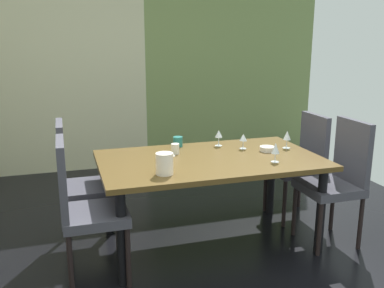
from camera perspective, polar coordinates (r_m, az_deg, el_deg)
ground_plane at (r=3.31m, az=0.92°, el=-16.64°), size 5.23×5.81×0.02m
back_panel_interior at (r=5.57m, az=-20.89°, el=10.76°), size 2.80×0.10×2.89m
garden_window_panel at (r=6.02m, az=5.34°, el=11.78°), size 2.43×0.10×2.89m
dining_table at (r=3.46m, az=2.39°, el=-3.09°), size 1.76×1.04×0.74m
chair_right_near at (r=3.72m, az=18.95°, el=-4.03°), size 0.44×0.44×1.03m
chair_left_near at (r=3.05m, az=-14.43°, el=-7.74°), size 0.44×0.44×1.03m
chair_left_far at (r=3.57m, az=-14.94°, el=-4.44°), size 0.44×0.44×1.04m
chair_right_far at (r=4.16m, az=14.44°, el=-2.05°), size 0.44×0.44×0.99m
wine_glass_front at (r=3.71m, az=6.85°, el=0.80°), size 0.06×0.06×0.13m
wine_glass_center at (r=3.79m, az=12.56°, el=1.05°), size 0.07×0.07×0.15m
wine_glass_right at (r=3.79m, az=3.58°, el=1.27°), size 0.07×0.07×0.14m
wine_glass_east at (r=3.35m, az=11.08°, el=-0.64°), size 0.06×0.06×0.15m
serving_bowl_rear at (r=3.68m, az=10.01°, el=-0.64°), size 0.13×0.13×0.04m
cup_near_window at (r=3.78m, az=-1.90°, el=0.32°), size 0.08×0.08×0.09m
cup_south at (r=3.54m, az=-2.26°, el=-0.64°), size 0.07×0.07×0.09m
pitcher_near_shelf at (r=3.01m, az=-3.67°, el=-2.61°), size 0.14×0.12×0.16m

